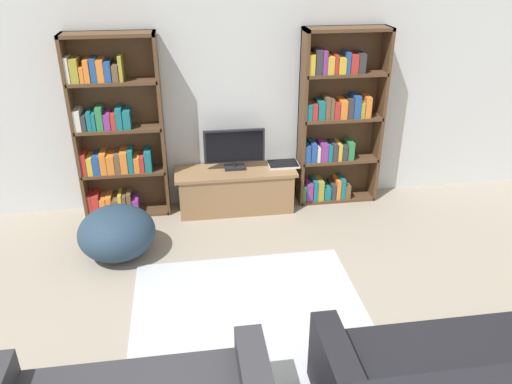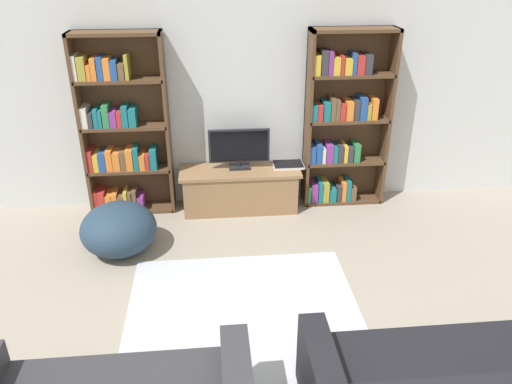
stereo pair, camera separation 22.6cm
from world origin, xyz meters
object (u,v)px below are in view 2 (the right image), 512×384
Objects in this scene: laptop at (288,165)px; beanbag_ottoman at (119,229)px; bookshelf_left at (121,131)px; bookshelf_right at (342,123)px; television at (239,148)px; tv_stand at (240,189)px.

beanbag_ottoman is (-1.85, -0.87, -0.26)m from laptop.
bookshelf_left is 1.93m from laptop.
television is (-1.20, -0.07, -0.24)m from bookshelf_right.
bookshelf_left reaches higher than beanbag_ottoman.
bookshelf_left is 1.47× the size of tv_stand.
tv_stand is 0.50m from television.
television is (0.00, 0.05, 0.50)m from tv_stand.
laptop reaches higher than beanbag_ottoman.
laptop is (-0.63, -0.07, -0.47)m from bookshelf_right.
beanbag_ottoman is at bearing -147.53° from tv_stand.
bookshelf_right is (2.50, -0.00, 0.02)m from bookshelf_left.
beanbag_ottoman is at bearing -154.75° from laptop.
bookshelf_left is 1.18m from beanbag_ottoman.
tv_stand is at bearing 32.47° from beanbag_ottoman.
bookshelf_left is at bearing 177.99° from laptop.
tv_stand is 1.83× the size of beanbag_ottoman.
tv_stand is at bearing -5.48° from bookshelf_left.
bookshelf_right is 1.22m from television.
bookshelf_right reaches higher than tv_stand.
tv_stand is (1.30, -0.13, -0.71)m from bookshelf_left.
beanbag_ottoman is at bearing -88.33° from bookshelf_left.
bookshelf_left is 1.00× the size of bookshelf_right.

